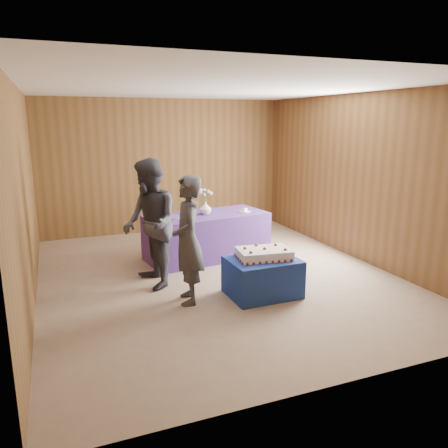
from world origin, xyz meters
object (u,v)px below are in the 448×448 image
cake_table (262,277)px  serving_table (207,236)px  sheet_cake (264,254)px  vase (205,208)px  guest_right (150,224)px  guest_left (188,240)px

cake_table → serving_table: 1.82m
cake_table → sheet_cake: bearing=40.8°
sheet_cake → vase: size_ratio=3.68×
guest_right → vase: bearing=126.6°
cake_table → serving_table: size_ratio=0.45×
vase → guest_right: guest_right is taller
cake_table → vase: (-0.16, 1.81, 0.60)m
vase → guest_right: size_ratio=0.12×
vase → serving_table: bearing=-13.0°
cake_table → guest_right: 1.68m
cake_table → serving_table: bearing=93.6°
cake_table → vase: vase is taller
guest_left → guest_right: (-0.32, 0.70, 0.08)m
cake_table → sheet_cake: size_ratio=1.18×
vase → guest_right: bearing=-139.6°
serving_table → guest_right: guest_right is taller
cake_table → guest_right: (-1.29, 0.85, 0.64)m
cake_table → sheet_cake: sheet_cake is taller
guest_left → guest_right: 0.78m
guest_right → sheet_cake: bearing=54.1°
vase → guest_right: (-1.13, -0.96, 0.04)m
serving_table → vase: vase is taller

